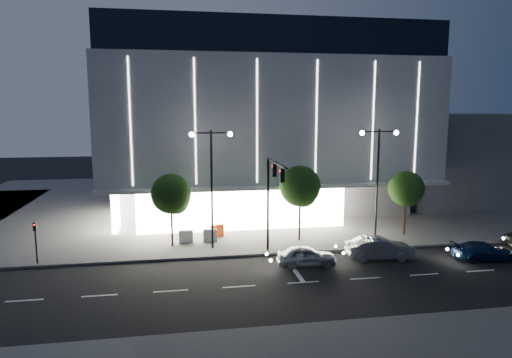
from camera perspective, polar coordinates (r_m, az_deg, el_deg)
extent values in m
plane|color=black|center=(29.70, 1.36, -11.99)|extent=(160.00, 160.00, 0.00)
cube|color=#474747|center=(53.33, 1.73, -2.57)|extent=(70.00, 40.00, 0.15)
cube|color=#4C4C51|center=(52.63, -0.40, -0.59)|extent=(28.00, 21.00, 4.00)
cube|color=gray|center=(49.98, -0.03, 7.56)|extent=(30.00, 25.00, 11.00)
cube|color=black|center=(50.33, -0.04, 15.56)|extent=(29.40, 24.50, 3.00)
cube|color=white|center=(39.27, -1.61, -3.79)|extent=(18.00, 0.40, 3.60)
cube|color=white|center=(44.43, -16.53, -2.68)|extent=(0.40, 10.00, 3.60)
cube|color=gray|center=(38.43, 3.02, -0.89)|extent=(30.00, 2.00, 0.30)
cube|color=white|center=(37.70, 3.16, 7.18)|extent=(24.00, 0.06, 10.00)
cube|color=#4C4C51|center=(60.33, 21.73, 2.86)|extent=(16.00, 20.00, 10.00)
cylinder|color=black|center=(33.43, 1.50, -3.38)|extent=(0.18, 0.18, 7.00)
cylinder|color=black|center=(30.05, 2.59, 2.02)|extent=(0.14, 5.80, 0.14)
cube|color=black|center=(30.81, 2.31, 1.06)|extent=(0.28, 0.18, 0.85)
cube|color=black|center=(28.48, 3.31, 0.43)|extent=(0.28, 0.18, 0.85)
sphere|color=#FF0C0C|center=(30.74, 2.10, 1.61)|extent=(0.14, 0.14, 0.14)
cylinder|color=black|center=(33.89, -5.54, -1.53)|extent=(0.16, 0.16, 9.00)
cylinder|color=black|center=(33.35, -6.85, 5.73)|extent=(1.40, 0.10, 0.10)
cylinder|color=black|center=(33.45, -4.45, 5.78)|extent=(1.40, 0.10, 0.10)
sphere|color=white|center=(33.33, -8.06, 5.53)|extent=(0.36, 0.36, 0.36)
sphere|color=white|center=(33.53, -3.25, 5.62)|extent=(0.36, 0.36, 0.36)
cylinder|color=black|center=(37.12, 14.91, -0.89)|extent=(0.16, 0.16, 9.00)
cylinder|color=black|center=(36.38, 14.16, 5.77)|extent=(1.40, 0.10, 0.10)
cylinder|color=black|center=(36.97, 16.16, 5.74)|extent=(1.40, 0.10, 0.10)
sphere|color=white|center=(36.11, 13.14, 5.63)|extent=(0.36, 0.36, 0.36)
sphere|color=white|center=(37.28, 17.13, 5.56)|extent=(0.36, 0.36, 0.36)
cylinder|color=black|center=(34.41, -25.80, -7.34)|extent=(0.12, 0.12, 3.00)
cube|color=black|center=(34.11, -25.93, -5.40)|extent=(0.22, 0.16, 0.55)
sphere|color=#FF0C0C|center=(33.98, -26.00, -5.20)|extent=(0.10, 0.10, 0.10)
cylinder|color=black|center=(35.34, -10.47, -5.54)|extent=(0.16, 0.16, 3.78)
sphere|color=black|center=(34.85, -10.58, -1.83)|extent=(3.02, 3.02, 3.02)
sphere|color=black|center=(35.14, -10.06, -2.63)|extent=(2.16, 2.16, 2.16)
sphere|color=black|center=(34.77, -10.98, -2.41)|extent=(1.94, 1.94, 1.94)
cylinder|color=black|center=(36.51, 5.46, -4.74)|extent=(0.16, 0.16, 4.06)
sphere|color=black|center=(36.01, 5.52, -0.88)|extent=(3.25, 3.25, 3.25)
sphere|color=black|center=(36.38, 5.88, -1.71)|extent=(2.32, 2.32, 2.32)
sphere|color=black|center=(35.87, 5.19, -1.48)|extent=(2.09, 2.09, 2.09)
cylinder|color=black|center=(39.82, 18.10, -4.32)|extent=(0.16, 0.16, 3.64)
sphere|color=black|center=(39.39, 18.26, -1.15)|extent=(2.91, 2.91, 2.91)
sphere|color=black|center=(39.79, 18.47, -1.82)|extent=(2.08, 2.08, 2.08)
sphere|color=black|center=(39.20, 18.01, -1.64)|extent=(1.87, 1.87, 1.87)
imported|color=#9DA0A5|center=(31.44, 6.32, -9.54)|extent=(4.11, 1.91, 1.36)
imported|color=gray|center=(33.72, 15.21, -8.36)|extent=(4.87, 2.20, 1.55)
imported|color=#14294D|center=(36.21, 26.58, -8.05)|extent=(4.46, 2.09, 1.26)
cube|color=#EF450D|center=(37.68, -4.88, -6.47)|extent=(1.12, 0.57, 1.00)
cube|color=silver|center=(36.30, -8.76, -7.14)|extent=(1.10, 0.26, 1.00)
cube|color=silver|center=(36.38, -5.75, -7.04)|extent=(1.12, 0.35, 1.00)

